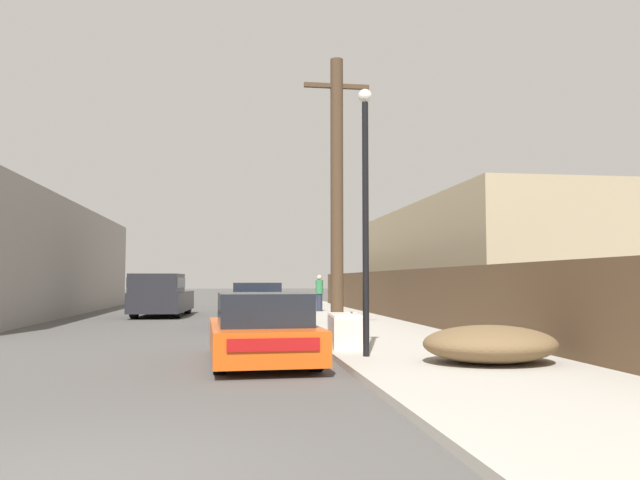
{
  "coord_description": "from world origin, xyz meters",
  "views": [
    {
      "loc": [
        1.27,
        -4.76,
        1.52
      ],
      "look_at": [
        3.43,
        10.41,
        2.51
      ],
      "focal_mm": 35.0,
      "sensor_mm": 36.0,
      "label": 1
    }
  ],
  "objects_px": {
    "car_parked_far": "(251,299)",
    "brush_pile": "(490,344)",
    "discarded_fridge": "(346,330)",
    "street_lamp": "(365,201)",
    "pedestrian": "(319,293)",
    "pickup_truck": "(161,295)",
    "utility_pole": "(337,191)",
    "parked_sports_car_red": "(262,331)",
    "car_parked_mid": "(256,306)"
  },
  "relations": [
    {
      "from": "parked_sports_car_red",
      "to": "pickup_truck",
      "type": "relative_size",
      "value": 0.8
    },
    {
      "from": "discarded_fridge",
      "to": "utility_pole",
      "type": "xyz_separation_m",
      "value": [
        0.39,
        3.44,
        3.48
      ]
    },
    {
      "from": "street_lamp",
      "to": "discarded_fridge",
      "type": "bearing_deg",
      "value": 91.88
    },
    {
      "from": "car_parked_far",
      "to": "street_lamp",
      "type": "xyz_separation_m",
      "value": [
        1.52,
        -18.49,
        2.4
      ]
    },
    {
      "from": "car_parked_mid",
      "to": "car_parked_far",
      "type": "bearing_deg",
      "value": 89.98
    },
    {
      "from": "brush_pile",
      "to": "pedestrian",
      "type": "distance_m",
      "value": 17.91
    },
    {
      "from": "pedestrian",
      "to": "parked_sports_car_red",
      "type": "bearing_deg",
      "value": -101.65
    },
    {
      "from": "utility_pole",
      "to": "brush_pile",
      "type": "distance_m",
      "value": 7.42
    },
    {
      "from": "parked_sports_car_red",
      "to": "brush_pile",
      "type": "xyz_separation_m",
      "value": [
        3.8,
        -1.41,
        -0.15
      ]
    },
    {
      "from": "street_lamp",
      "to": "brush_pile",
      "type": "distance_m",
      "value": 3.4
    },
    {
      "from": "street_lamp",
      "to": "pedestrian",
      "type": "distance_m",
      "value": 16.9
    },
    {
      "from": "discarded_fridge",
      "to": "pickup_truck",
      "type": "distance_m",
      "value": 14.69
    },
    {
      "from": "pedestrian",
      "to": "car_parked_far",
      "type": "bearing_deg",
      "value": 149.33
    },
    {
      "from": "pickup_truck",
      "to": "discarded_fridge",
      "type": "bearing_deg",
      "value": 114.53
    },
    {
      "from": "parked_sports_car_red",
      "to": "pickup_truck",
      "type": "bearing_deg",
      "value": 100.31
    },
    {
      "from": "utility_pole",
      "to": "street_lamp",
      "type": "height_order",
      "value": "utility_pole"
    },
    {
      "from": "car_parked_mid",
      "to": "pickup_truck",
      "type": "relative_size",
      "value": 0.86
    },
    {
      "from": "discarded_fridge",
      "to": "car_parked_mid",
      "type": "xyz_separation_m",
      "value": [
        -1.6,
        7.62,
        0.21
      ]
    },
    {
      "from": "pedestrian",
      "to": "street_lamp",
      "type": "bearing_deg",
      "value": -95.09
    },
    {
      "from": "car_parked_far",
      "to": "utility_pole",
      "type": "height_order",
      "value": "utility_pole"
    },
    {
      "from": "street_lamp",
      "to": "brush_pile",
      "type": "height_order",
      "value": "street_lamp"
    },
    {
      "from": "car_parked_far",
      "to": "utility_pole",
      "type": "relative_size",
      "value": 0.63
    },
    {
      "from": "discarded_fridge",
      "to": "street_lamp",
      "type": "relative_size",
      "value": 0.37
    },
    {
      "from": "pickup_truck",
      "to": "brush_pile",
      "type": "xyz_separation_m",
      "value": [
        7.27,
        -16.61,
        -0.46
      ]
    },
    {
      "from": "parked_sports_car_red",
      "to": "pedestrian",
      "type": "relative_size",
      "value": 2.58
    },
    {
      "from": "car_parked_mid",
      "to": "pickup_truck",
      "type": "bearing_deg",
      "value": 122.41
    },
    {
      "from": "parked_sports_car_red",
      "to": "car_parked_far",
      "type": "xyz_separation_m",
      "value": [
        0.39,
        18.27,
        0.02
      ]
    },
    {
      "from": "discarded_fridge",
      "to": "brush_pile",
      "type": "bearing_deg",
      "value": -51.69
    },
    {
      "from": "pedestrian",
      "to": "pickup_truck",
      "type": "bearing_deg",
      "value": -169.4
    },
    {
      "from": "discarded_fridge",
      "to": "car_parked_far",
      "type": "bearing_deg",
      "value": 99.64
    },
    {
      "from": "pickup_truck",
      "to": "pedestrian",
      "type": "bearing_deg",
      "value": -166.14
    },
    {
      "from": "discarded_fridge",
      "to": "parked_sports_car_red",
      "type": "height_order",
      "value": "parked_sports_car_red"
    },
    {
      "from": "car_parked_far",
      "to": "pedestrian",
      "type": "distance_m",
      "value": 3.52
    },
    {
      "from": "discarded_fridge",
      "to": "utility_pole",
      "type": "relative_size",
      "value": 0.25
    },
    {
      "from": "car_parked_far",
      "to": "discarded_fridge",
      "type": "bearing_deg",
      "value": -83.16
    },
    {
      "from": "discarded_fridge",
      "to": "street_lamp",
      "type": "xyz_separation_m",
      "value": [
        0.06,
        -1.73,
        2.55
      ]
    },
    {
      "from": "discarded_fridge",
      "to": "car_parked_far",
      "type": "relative_size",
      "value": 0.39
    },
    {
      "from": "car_parked_mid",
      "to": "brush_pile",
      "type": "distance_m",
      "value": 11.13
    },
    {
      "from": "utility_pole",
      "to": "street_lamp",
      "type": "bearing_deg",
      "value": -93.73
    },
    {
      "from": "car_parked_mid",
      "to": "utility_pole",
      "type": "distance_m",
      "value": 5.67
    },
    {
      "from": "car_parked_mid",
      "to": "pedestrian",
      "type": "height_order",
      "value": "pedestrian"
    },
    {
      "from": "car_parked_far",
      "to": "pickup_truck",
      "type": "height_order",
      "value": "pickup_truck"
    },
    {
      "from": "car_parked_far",
      "to": "brush_pile",
      "type": "bearing_deg",
      "value": -78.33
    },
    {
      "from": "utility_pole",
      "to": "brush_pile",
      "type": "xyz_separation_m",
      "value": [
        1.55,
        -6.36,
        -3.5
      ]
    },
    {
      "from": "discarded_fridge",
      "to": "utility_pole",
      "type": "height_order",
      "value": "utility_pole"
    },
    {
      "from": "parked_sports_car_red",
      "to": "brush_pile",
      "type": "distance_m",
      "value": 4.06
    },
    {
      "from": "car_parked_far",
      "to": "brush_pile",
      "type": "relative_size",
      "value": 2.04
    },
    {
      "from": "parked_sports_car_red",
      "to": "street_lamp",
      "type": "distance_m",
      "value": 3.09
    },
    {
      "from": "car_parked_far",
      "to": "utility_pole",
      "type": "bearing_deg",
      "value": -80.21
    },
    {
      "from": "parked_sports_car_red",
      "to": "pedestrian",
      "type": "xyz_separation_m",
      "value": [
        3.4,
        16.49,
        0.37
      ]
    }
  ]
}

